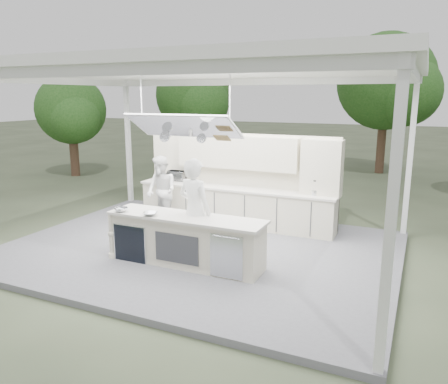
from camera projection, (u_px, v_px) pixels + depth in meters
The scene contains 12 objects.
ground at pixel (199, 253), 9.31m from camera, with size 90.00×90.00×0.00m, color #4D583C.
stage_deck at pixel (199, 250), 9.30m from camera, with size 8.00×6.00×0.12m, color #5E5E63.
tent at pixel (197, 73), 8.49m from camera, with size 8.20×6.20×3.86m.
demo_island at pixel (185, 240), 8.30m from camera, with size 3.10×0.79×0.95m.
back_counter at pixel (235, 206), 10.87m from camera, with size 5.08×0.72×0.95m.
back_wall_unit at pixel (255, 167), 10.66m from camera, with size 5.05×0.48×2.25m.
tree_cluster at pixel (309, 95), 17.34m from camera, with size 19.55×9.40×5.85m.
head_chef at pixel (195, 211), 8.33m from camera, with size 0.74×0.48×2.03m, color white.
sous_chef at pixel (161, 191), 10.69m from camera, with size 0.84×0.66×1.73m, color silver.
toaster_oven at pixel (178, 175), 11.60m from camera, with size 0.48×0.33×0.27m, color silver.
bowl_large at pixel (150, 214), 8.22m from camera, with size 0.27×0.27×0.07m, color #B9BCC0.
bowl_small at pixel (121, 210), 8.49m from camera, with size 0.26×0.26×0.08m, color #B8BBC0.
Camera 1 is at (4.14, -7.79, 3.29)m, focal length 35.00 mm.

